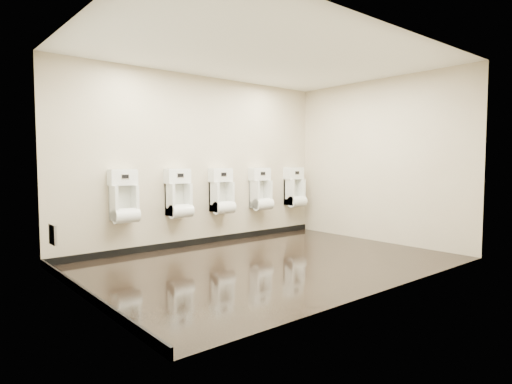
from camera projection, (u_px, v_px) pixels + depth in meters
ground at (271, 262)px, 5.89m from camera, size 5.00×3.50×0.00m
ceiling at (271, 55)px, 5.69m from camera, size 5.00×3.50×0.00m
back_wall at (201, 161)px, 7.13m from camera, size 5.00×0.02×2.80m
front_wall at (383, 160)px, 4.45m from camera, size 5.00×0.02×2.80m
left_wall at (82, 160)px, 4.19m from camera, size 0.02×3.50×2.80m
right_wall at (379, 161)px, 7.39m from camera, size 0.02×3.50×2.80m
tile_overlay_left at (82, 160)px, 4.19m from camera, size 0.01×3.50×2.80m
skirting_back at (202, 241)px, 7.21m from camera, size 5.00×0.02×0.10m
skirting_left at (87, 295)px, 4.29m from camera, size 0.02×3.50×0.10m
access_panel at (53, 235)px, 5.18m from camera, size 0.04×0.25×0.25m
urinal_0 at (124, 200)px, 6.17m from camera, size 0.41×0.31×0.76m
urinal_1 at (179, 197)px, 6.74m from camera, size 0.41×0.31×0.76m
urinal_2 at (222, 195)px, 7.27m from camera, size 0.41×0.31×0.76m
urinal_3 at (261, 192)px, 7.83m from camera, size 0.41×0.31×0.76m
urinal_4 at (295, 190)px, 8.40m from camera, size 0.41×0.31×0.76m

